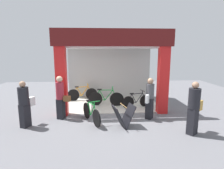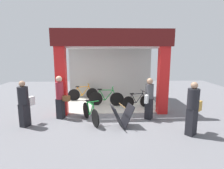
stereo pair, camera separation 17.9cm
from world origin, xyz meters
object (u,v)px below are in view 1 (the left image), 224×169
at_px(pedestrian_2, 194,107).
at_px(bicycle_inside_0, 137,101).
at_px(sandwich_board_sign, 123,116).
at_px(pedestrian_3, 25,103).
at_px(bicycle_inside_1, 82,94).
at_px(bicycle_parked_0, 91,113).
at_px(bicycle_inside_2, 106,98).
at_px(pedestrian_0, 150,98).
at_px(pedestrian_1, 61,97).

bearing_deg(pedestrian_2, bicycle_inside_0, 113.36).
bearing_deg(sandwich_board_sign, pedestrian_3, 176.27).
bearing_deg(bicycle_inside_1, bicycle_parked_0, -78.91).
xyz_separation_m(bicycle_inside_2, pedestrian_0, (1.67, -1.84, 0.46)).
bearing_deg(sandwich_board_sign, bicycle_inside_1, 115.87).
distance_m(sandwich_board_sign, pedestrian_1, 2.59).
xyz_separation_m(bicycle_inside_2, sandwich_board_sign, (0.54, -2.57, 0.01)).
bearing_deg(pedestrian_3, pedestrian_2, -9.43).
height_order(bicycle_inside_2, pedestrian_0, pedestrian_0).
bearing_deg(bicycle_inside_1, pedestrian_0, -45.42).
xyz_separation_m(bicycle_inside_0, pedestrian_2, (1.25, -2.90, 0.57)).
relative_size(bicycle_inside_1, pedestrian_0, 0.98).
bearing_deg(pedestrian_0, bicycle_parked_0, -173.89).
relative_size(sandwich_board_sign, pedestrian_1, 0.50).
relative_size(bicycle_inside_1, pedestrian_2, 0.93).
bearing_deg(pedestrian_2, pedestrian_0, 125.96).
height_order(bicycle_inside_1, pedestrian_0, pedestrian_0).
bearing_deg(bicycle_inside_2, sandwich_board_sign, -78.15).
relative_size(pedestrian_0, pedestrian_3, 0.99).
bearing_deg(bicycle_inside_0, pedestrian_3, -155.90).
relative_size(bicycle_inside_1, pedestrian_3, 0.97).
bearing_deg(sandwich_board_sign, bicycle_inside_0, 67.09).
xyz_separation_m(bicycle_inside_1, sandwich_board_sign, (1.80, -3.70, 0.04)).
distance_m(bicycle_inside_1, sandwich_board_sign, 4.11).
bearing_deg(bicycle_parked_0, pedestrian_1, 159.72).
distance_m(bicycle_inside_0, pedestrian_1, 3.57).
height_order(bicycle_parked_0, pedestrian_0, pedestrian_0).
xyz_separation_m(bicycle_inside_0, bicycle_parked_0, (-2.09, -1.70, 0.03)).
bearing_deg(pedestrian_2, bicycle_parked_0, 160.28).
relative_size(bicycle_inside_0, sandwich_board_sign, 1.69).
height_order(bicycle_inside_0, pedestrian_2, pedestrian_2).
relative_size(bicycle_inside_1, pedestrian_1, 0.93).
relative_size(bicycle_inside_0, pedestrian_0, 0.89).
bearing_deg(pedestrian_0, pedestrian_3, -173.71).
distance_m(bicycle_inside_0, pedestrian_0, 1.56).
bearing_deg(pedestrian_1, bicycle_inside_2, 41.99).
xyz_separation_m(bicycle_parked_0, pedestrian_0, (2.30, 0.25, 0.49)).
xyz_separation_m(sandwich_board_sign, pedestrian_2, (2.18, -0.71, 0.51)).
relative_size(bicycle_inside_2, pedestrian_3, 1.05).
height_order(bicycle_inside_0, pedestrian_0, pedestrian_0).
xyz_separation_m(pedestrian_0, pedestrian_2, (1.05, -1.44, 0.06)).
relative_size(bicycle_inside_2, sandwich_board_sign, 2.00).
height_order(sandwich_board_sign, pedestrian_1, pedestrian_1).
distance_m(bicycle_inside_2, pedestrian_0, 2.53).
height_order(bicycle_inside_2, pedestrian_3, pedestrian_3).
distance_m(bicycle_parked_0, pedestrian_3, 2.37).
bearing_deg(pedestrian_0, sandwich_board_sign, -147.05).
height_order(bicycle_inside_0, bicycle_inside_1, bicycle_inside_1).
height_order(sandwich_board_sign, pedestrian_2, pedestrian_2).
bearing_deg(bicycle_inside_0, bicycle_inside_1, 150.95).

